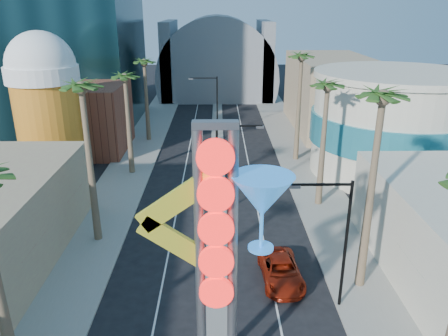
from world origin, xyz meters
TOP-DOWN VIEW (x-y plane):
  - sidewalk_west at (-9.50, 35.00)m, footprint 5.00×100.00m
  - sidewalk_east at (9.50, 35.00)m, footprint 5.00×100.00m
  - median at (0.00, 38.00)m, footprint 1.60×84.00m
  - brick_filler_west at (-16.00, 38.00)m, footprint 10.00×10.00m
  - filler_east at (16.00, 48.00)m, footprint 10.00×20.00m
  - beer_mug at (-17.00, 30.00)m, footprint 7.00×7.00m
  - turquoise_building at (18.00, 30.00)m, footprint 16.60×16.60m
  - canopy at (0.00, 72.00)m, footprint 22.00×16.00m
  - neon_sign at (0.82, 2.96)m, footprint 6.53×2.60m
  - streetlight_0 at (0.55, 20.00)m, footprint 3.79×0.25m
  - streetlight_1 at (-0.55, 44.00)m, footprint 3.79×0.25m
  - streetlight_2 at (6.72, 8.00)m, footprint 3.45×0.25m
  - palm_1 at (-9.00, 16.00)m, footprint 2.40×2.40m
  - palm_2 at (-9.00, 30.00)m, footprint 2.40×2.40m
  - palm_3 at (-9.00, 42.00)m, footprint 2.40×2.40m
  - palm_5 at (9.00, 10.00)m, footprint 2.40×2.40m
  - palm_6 at (9.00, 22.00)m, footprint 2.40×2.40m
  - palm_7 at (9.00, 34.00)m, footprint 2.40×2.40m
  - red_pickup at (4.10, 10.62)m, footprint 2.69×5.37m
  - pedestrian_b at (11.43, 17.52)m, footprint 0.98×0.83m

SIDE VIEW (x-z plane):
  - sidewalk_west at x=-9.50m, z-range 0.00..0.15m
  - sidewalk_east at x=9.50m, z-range 0.00..0.15m
  - median at x=0.00m, z-range 0.00..0.15m
  - red_pickup at x=4.10m, z-range 0.00..1.46m
  - pedestrian_b at x=11.43m, z-range 0.15..1.95m
  - brick_filler_west at x=-16.00m, z-range 0.00..8.00m
  - canopy at x=0.00m, z-range -6.69..15.31m
  - streetlight_2 at x=6.72m, z-range 0.83..8.83m
  - streetlight_0 at x=0.55m, z-range 0.88..8.88m
  - streetlight_1 at x=-0.55m, z-range 0.88..8.88m
  - filler_east at x=16.00m, z-range 0.00..10.00m
  - turquoise_building at x=18.00m, z-range -0.05..10.55m
  - neon_sign at x=0.82m, z-range 1.03..13.58m
  - beer_mug at x=-17.00m, z-range 0.59..15.09m
  - palm_2 at x=-9.00m, z-range 3.88..15.08m
  - palm_3 at x=-9.00m, z-range 3.88..15.08m
  - palm_6 at x=9.00m, z-range 4.08..15.78m
  - palm_1 at x=-9.00m, z-range 4.47..17.17m
  - palm_7 at x=9.00m, z-range 4.47..17.17m
  - palm_5 at x=9.00m, z-range 4.67..17.87m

